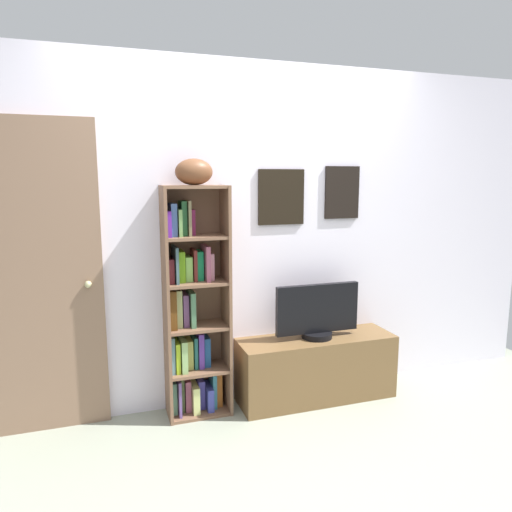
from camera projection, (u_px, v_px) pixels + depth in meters
The scene contains 7 objects.
ground at pixel (314, 490), 2.47m from camera, with size 5.20×5.20×0.04m, color gray.
back_wall at pixel (249, 236), 3.33m from camera, with size 4.80×0.08×2.37m.
bookshelf at pixel (192, 313), 3.15m from camera, with size 0.42×0.25×1.55m.
football at pixel (194, 172), 2.98m from camera, with size 0.24×0.17×0.17m, color brown.
tv_stand at pixel (316, 368), 3.43m from camera, with size 1.14×0.35×0.46m.
television at pixel (317, 312), 3.36m from camera, with size 0.62×0.22×0.39m.
door at pixel (37, 280), 2.89m from camera, with size 0.77×0.09×1.95m.
Camera 1 is at (-0.99, -2.03, 1.59)m, focal length 33.19 mm.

